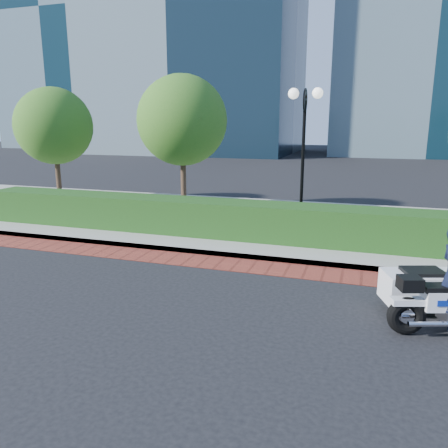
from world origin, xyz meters
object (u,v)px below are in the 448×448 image
(lamppost, at_px, (304,137))
(tree_b, at_px, (182,121))
(police_motorcycle, at_px, (446,288))
(tree_a, at_px, (54,126))

(lamppost, relative_size, tree_b, 0.86)
(tree_b, relative_size, police_motorcycle, 2.00)
(lamppost, relative_size, police_motorcycle, 1.73)
(tree_a, relative_size, tree_b, 0.94)
(police_motorcycle, bearing_deg, tree_a, 134.05)
(tree_b, distance_m, police_motorcycle, 10.80)
(tree_a, bearing_deg, police_motorcycle, -27.70)
(tree_b, bearing_deg, lamppost, -16.11)
(tree_b, xyz_separation_m, police_motorcycle, (7.77, -6.97, -2.77))
(police_motorcycle, bearing_deg, lamppost, 101.76)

